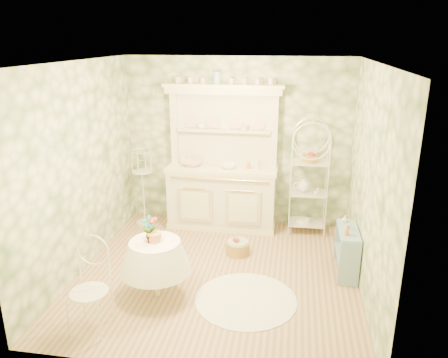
% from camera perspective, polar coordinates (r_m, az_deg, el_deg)
% --- Properties ---
extents(floor, '(3.60, 3.60, 0.00)m').
position_cam_1_polar(floor, '(5.90, -0.81, -12.20)').
color(floor, tan).
rests_on(floor, ground).
extents(ceiling, '(3.60, 3.60, 0.00)m').
position_cam_1_polar(ceiling, '(5.10, -0.94, 15.00)').
color(ceiling, white).
rests_on(ceiling, floor).
extents(wall_left, '(3.60, 3.60, 0.00)m').
position_cam_1_polar(wall_left, '(5.92, -18.28, 1.23)').
color(wall_left, '#EAE9C9').
rests_on(wall_left, floor).
extents(wall_right, '(3.60, 3.60, 0.00)m').
position_cam_1_polar(wall_right, '(5.34, 18.49, -0.58)').
color(wall_right, '#EAE9C9').
rests_on(wall_right, floor).
extents(wall_back, '(3.60, 3.60, 0.00)m').
position_cam_1_polar(wall_back, '(7.06, 1.72, 4.79)').
color(wall_back, '#EAE9C9').
rests_on(wall_back, floor).
extents(wall_front, '(3.60, 3.60, 0.00)m').
position_cam_1_polar(wall_front, '(3.71, -5.82, -7.99)').
color(wall_front, '#EAE9C9').
rests_on(wall_front, floor).
extents(kitchen_dresser, '(1.87, 0.61, 2.29)m').
position_cam_1_polar(kitchen_dresser, '(6.87, -0.27, 2.66)').
color(kitchen_dresser, white).
rests_on(kitchen_dresser, floor).
extents(bakers_rack, '(0.57, 0.41, 1.83)m').
position_cam_1_polar(bakers_rack, '(6.87, 11.04, 0.28)').
color(bakers_rack, white).
rests_on(bakers_rack, floor).
extents(side_shelf, '(0.28, 0.68, 0.58)m').
position_cam_1_polar(side_shelf, '(6.01, 15.72, -9.19)').
color(side_shelf, '#83A7C3').
rests_on(side_shelf, floor).
extents(round_table, '(0.76, 0.76, 0.73)m').
position_cam_1_polar(round_table, '(5.33, -8.87, -11.46)').
color(round_table, white).
rests_on(round_table, floor).
extents(cafe_chair, '(0.39, 0.39, 0.84)m').
position_cam_1_polar(cafe_chair, '(4.90, -17.19, -14.20)').
color(cafe_chair, white).
rests_on(cafe_chair, floor).
extents(birdcage_stand, '(0.36, 0.36, 1.48)m').
position_cam_1_polar(birdcage_stand, '(7.19, -10.57, -0.30)').
color(birdcage_stand, white).
rests_on(birdcage_stand, floor).
extents(floor_basket, '(0.39, 0.39, 0.24)m').
position_cam_1_polar(floor_basket, '(6.32, 1.83, -8.77)').
color(floor_basket, '#B18C44').
rests_on(floor_basket, floor).
extents(lace_rug, '(1.24, 1.24, 0.01)m').
position_cam_1_polar(lace_rug, '(5.38, 2.87, -15.45)').
color(lace_rug, white).
rests_on(lace_rug, floor).
extents(bowl_floral, '(0.37, 0.37, 0.08)m').
position_cam_1_polar(bowl_floral, '(6.99, -4.13, 1.79)').
color(bowl_floral, white).
rests_on(bowl_floral, kitchen_dresser).
extents(bowl_white, '(0.31, 0.31, 0.07)m').
position_cam_1_polar(bowl_white, '(6.84, 0.59, 1.47)').
color(bowl_white, white).
rests_on(bowl_white, kitchen_dresser).
extents(cup_left, '(0.15, 0.15, 0.09)m').
position_cam_1_polar(cup_left, '(6.98, -2.94, 6.80)').
color(cup_left, white).
rests_on(cup_left, kitchen_dresser).
extents(cup_right, '(0.11, 0.11, 0.09)m').
position_cam_1_polar(cup_right, '(6.87, 2.83, 6.62)').
color(cup_right, white).
rests_on(cup_right, kitchen_dresser).
extents(potted_geranium, '(0.20, 0.16, 0.32)m').
position_cam_1_polar(potted_geranium, '(5.10, -9.72, -6.82)').
color(potted_geranium, '#3F7238').
rests_on(potted_geranium, round_table).
extents(bottle_amber, '(0.06, 0.06, 0.16)m').
position_cam_1_polar(bottle_amber, '(5.68, 15.76, -6.44)').
color(bottle_amber, '#CE754A').
rests_on(bottle_amber, side_shelf).
extents(bottle_blue, '(0.05, 0.05, 0.10)m').
position_cam_1_polar(bottle_blue, '(5.88, 16.04, -5.93)').
color(bottle_blue, '#88B5CB').
rests_on(bottle_blue, side_shelf).
extents(bottle_glass, '(0.10, 0.10, 0.10)m').
position_cam_1_polar(bottle_glass, '(6.07, 15.50, -5.17)').
color(bottle_glass, silver).
rests_on(bottle_glass, side_shelf).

